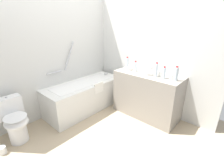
{
  "coord_description": "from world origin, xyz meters",
  "views": [
    {
      "loc": [
        -1.47,
        -1.57,
        1.73
      ],
      "look_at": [
        0.49,
        0.19,
        0.7
      ],
      "focal_mm": 25.68,
      "sensor_mm": 36.0,
      "label": 1
    }
  ],
  "objects": [
    {
      "name": "drinking_glass_2",
      "position": [
        0.97,
        0.17,
        0.89
      ],
      "size": [
        0.07,
        0.07,
        0.08
      ],
      "primitive_type": "cylinder",
      "color": "white",
      "rests_on": "vanity_counter"
    },
    {
      "name": "sink_basin",
      "position": [
        1.03,
        -0.18,
        0.87
      ],
      "size": [
        0.31,
        0.31,
        0.05
      ],
      "primitive_type": "cylinder",
      "color": "white",
      "rests_on": "vanity_counter"
    },
    {
      "name": "toilet",
      "position": [
        -0.94,
        0.87,
        0.35
      ],
      "size": [
        0.36,
        0.5,
        0.69
      ],
      "rotation": [
        0.0,
        0.0,
        -1.59
      ],
      "color": "white",
      "rests_on": "ground_plane"
    },
    {
      "name": "ground_plane",
      "position": [
        0.0,
        0.0,
        0.0
      ],
      "size": [
        3.6,
        3.6,
        0.0
      ],
      "primitive_type": "plane",
      "color": "tan"
    },
    {
      "name": "drinking_glass_0",
      "position": [
        1.03,
        -0.45,
        0.89
      ],
      "size": [
        0.08,
        0.08,
        0.09
      ],
      "primitive_type": "cylinder",
      "color": "white",
      "rests_on": "vanity_counter"
    },
    {
      "name": "vanity_counter",
      "position": [
        1.03,
        -0.22,
        0.42
      ],
      "size": [
        0.54,
        1.22,
        0.85
      ],
      "primitive_type": "cube",
      "color": "gray",
      "rests_on": "ground_plane"
    },
    {
      "name": "toilet_paper_roll",
      "position": [
        -1.2,
        0.75,
        0.05
      ],
      "size": [
        0.11,
        0.11,
        0.11
      ],
      "primitive_type": "cylinder",
      "color": "white",
      "rests_on": "ground_plane"
    },
    {
      "name": "water_bottle_2",
      "position": [
        1.0,
        0.06,
        0.94
      ],
      "size": [
        0.07,
        0.07,
        0.2
      ],
      "color": "silver",
      "rests_on": "vanity_counter"
    },
    {
      "name": "wall_right_mirror",
      "position": [
        1.35,
        0.0,
        1.17
      ],
      "size": [
        0.1,
        2.78,
        2.35
      ],
      "primitive_type": "cube",
      "color": "silver",
      "rests_on": "ground_plane"
    },
    {
      "name": "sink_faucet",
      "position": [
        1.21,
        -0.18,
        0.89
      ],
      "size": [
        0.12,
        0.15,
        0.09
      ],
      "color": "#B7B7BC",
      "rests_on": "vanity_counter"
    },
    {
      "name": "water_bottle_3",
      "position": [
        0.99,
        -0.72,
        0.96
      ],
      "size": [
        0.07,
        0.07,
        0.24
      ],
      "color": "silver",
      "rests_on": "vanity_counter"
    },
    {
      "name": "water_bottle_1",
      "position": [
        1.0,
        0.25,
        0.97
      ],
      "size": [
        0.06,
        0.06,
        0.25
      ],
      "color": "silver",
      "rests_on": "vanity_counter"
    },
    {
      "name": "wall_back_tiled",
      "position": [
        0.0,
        1.24,
        1.17
      ],
      "size": [
        3.0,
        0.1,
        2.35
      ],
      "primitive_type": "cube",
      "color": "silver",
      "rests_on": "ground_plane"
    },
    {
      "name": "drinking_glass_1",
      "position": [
        1.03,
        -0.63,
        0.89
      ],
      "size": [
        0.08,
        0.08,
        0.08
      ],
      "primitive_type": "cylinder",
      "color": "white",
      "rests_on": "vanity_counter"
    },
    {
      "name": "bathtub",
      "position": [
        0.4,
        0.86,
        0.31
      ],
      "size": [
        1.64,
        0.66,
        1.37
      ],
      "color": "silver",
      "rests_on": "ground_plane"
    },
    {
      "name": "water_bottle_4",
      "position": [
        0.96,
        -0.39,
        0.97
      ],
      "size": [
        0.06,
        0.06,
        0.25
      ],
      "color": "silver",
      "rests_on": "vanity_counter"
    },
    {
      "name": "water_bottle_0",
      "position": [
        0.97,
        -0.53,
        0.94
      ],
      "size": [
        0.06,
        0.06,
        0.21
      ],
      "color": "silver",
      "rests_on": "vanity_counter"
    }
  ]
}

